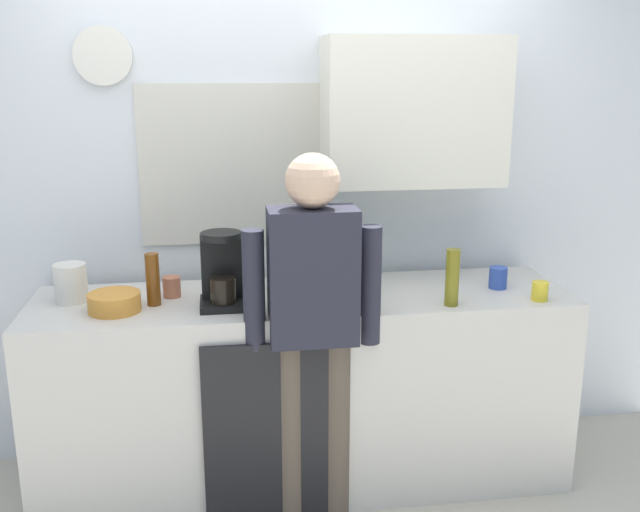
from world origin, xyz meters
name	(u,v)px	position (x,y,z in m)	size (l,w,h in m)	color
kitchen_counter	(304,389)	(0.00, 0.30, 0.46)	(2.43, 0.64, 0.92)	beige
dishwasher_panel	(270,436)	(-0.19, -0.03, 0.41)	(0.56, 0.02, 0.83)	black
back_wall_assembly	(308,184)	(0.07, 0.70, 1.37)	(4.03, 0.42, 2.60)	silver
coffee_maker	(222,272)	(-0.36, 0.22, 1.07)	(0.20, 0.20, 0.33)	black
bottle_clear_soda	(290,274)	(-0.07, 0.18, 1.06)	(0.09, 0.09, 0.28)	#2D8C33
bottle_olive_oil	(452,278)	(0.62, 0.07, 1.05)	(0.06, 0.06, 0.25)	olive
bottle_amber_beer	(153,279)	(-0.66, 0.26, 1.04)	(0.06, 0.06, 0.23)	brown
bottle_green_wine	(284,260)	(-0.08, 0.36, 1.07)	(0.07, 0.07, 0.30)	#195923
cup_terracotta_mug	(172,287)	(-0.59, 0.37, 0.97)	(0.08, 0.08, 0.09)	#B26647
cup_yellow_cup	(540,291)	(1.02, 0.08, 0.96)	(0.07, 0.07, 0.09)	yellow
cup_blue_mug	(498,278)	(0.91, 0.28, 0.97)	(0.08, 0.08, 0.10)	#3351B2
mixing_bowl	(114,302)	(-0.82, 0.20, 0.96)	(0.22, 0.22, 0.08)	orange
dish_soap	(359,272)	(0.27, 0.38, 1.00)	(0.06, 0.06, 0.18)	green
storage_canister	(71,283)	(-1.02, 0.36, 1.01)	(0.14, 0.14, 0.17)	silver
person_at_sink	(313,311)	(0.00, 0.00, 0.95)	(0.57, 0.22, 1.60)	brown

